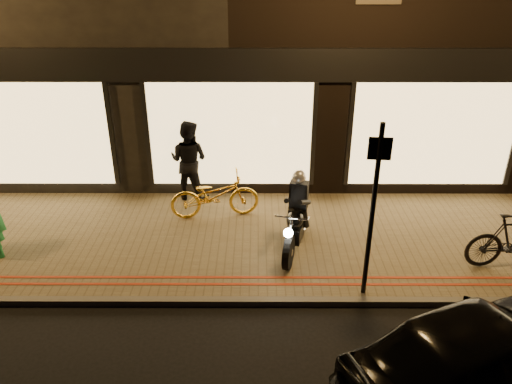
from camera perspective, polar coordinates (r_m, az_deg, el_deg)
ground at (r=8.53m, az=-3.99°, el=-12.94°), size 90.00×90.00×0.00m
sidewalk at (r=10.13m, az=-3.26°, el=-5.50°), size 50.00×4.00×0.12m
kerb_stone at (r=8.53m, az=-3.98°, el=-12.41°), size 50.00×0.14×0.12m
red_kerb_lines at (r=8.89m, az=-3.78°, el=-10.08°), size 50.00×0.26×0.01m
motorcycle at (r=9.48m, az=4.63°, el=-3.20°), size 0.77×1.91×1.59m
sign_post at (r=7.93m, az=13.27°, el=-1.38°), size 0.35×0.09×3.00m
bicycle_gold at (r=10.67m, az=-4.74°, el=-0.38°), size 1.97×0.96×0.99m
person_dark at (r=11.37m, az=-7.69°, el=3.59°), size 1.08×0.95×1.85m
parked_car at (r=7.38m, az=24.34°, el=-16.45°), size 4.16×3.03×1.32m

